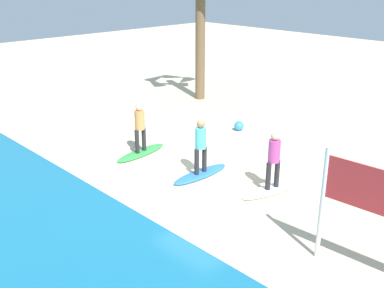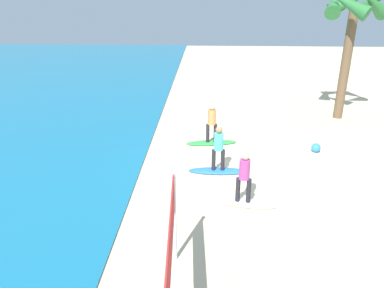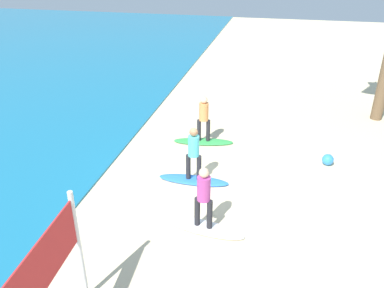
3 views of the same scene
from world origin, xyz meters
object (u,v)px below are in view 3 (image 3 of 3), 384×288
surfer_white (204,194)px  beach_ball (328,160)px  surfboard_blue (194,180)px  surfer_blue (194,150)px  surfboard_green (203,141)px  surfboard_white (203,227)px  surfer_green (204,116)px

surfer_white → beach_ball: 5.22m
beach_ball → surfer_white: bearing=141.1°
surfboard_blue → surfer_blue: 0.99m
beach_ball → surfboard_blue: bearing=115.9°
surfboard_green → beach_ball: (-0.67, -4.16, 0.14)m
surfboard_blue → surfboard_green: (2.58, 0.22, 0.00)m
surfer_white → surfboard_blue: (2.09, 0.71, -0.99)m
surfer_white → surfboard_green: size_ratio=0.78×
surfer_white → surfboard_white: bearing=90.0°
surfboard_blue → surfer_green: 2.78m
surfboard_white → beach_ball: beach_ball is taller
surfboard_white → surfer_green: size_ratio=1.28×
surfboard_white → surfer_white: bearing=-170.6°
surfboard_blue → surfer_blue: size_ratio=1.28×
surfboard_green → beach_ball: 4.22m
surfboard_blue → surfboard_green: same height
surfer_white → surfer_blue: bearing=18.7°
surfboard_green → surfer_green: surfer_green is taller
surfboard_green → surfboard_blue: bearing=86.7°
surfer_white → surfer_green: bearing=11.2°
surfboard_blue → beach_ball: size_ratio=5.79×
surfboard_white → surfer_green: (4.67, 0.93, 0.99)m
surfer_blue → beach_ball: bearing=-64.1°
surfboard_white → beach_ball: 5.15m
surfer_white → surfboard_blue: size_ratio=0.78×
surfboard_green → surfer_white: bearing=93.1°
surfboard_green → surfer_blue: bearing=86.7°
surfer_white → beach_ball: surfer_white is taller
surfboard_green → beach_ball: beach_ball is taller
surfer_white → surfboard_blue: bearing=18.7°
surfer_green → surfboard_blue: bearing=-175.1°
surfboard_blue → beach_ball: beach_ball is taller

